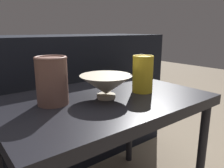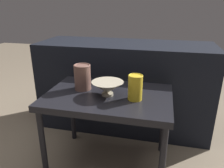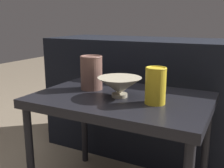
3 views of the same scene
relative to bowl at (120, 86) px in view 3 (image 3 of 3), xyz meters
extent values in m
cube|color=black|center=(0.00, 0.02, -0.07)|extent=(0.78, 0.53, 0.04)
cylinder|color=black|center=(-0.36, -0.21, -0.34)|extent=(0.04, 0.04, 0.49)
cylinder|color=black|center=(-0.36, 0.25, -0.34)|extent=(0.04, 0.04, 0.49)
cylinder|color=black|center=(0.36, 0.25, -0.34)|extent=(0.04, 0.04, 0.49)
cube|color=black|center=(0.00, 0.59, -0.21)|extent=(1.45, 0.50, 0.75)
cylinder|color=#B2A88E|center=(0.00, 0.00, -0.04)|extent=(0.07, 0.07, 0.02)
cone|color=#B2A88E|center=(0.00, 0.00, 0.00)|extent=(0.20, 0.20, 0.07)
cylinder|color=brown|center=(-0.18, 0.06, 0.03)|extent=(0.11, 0.11, 0.16)
torus|color=brown|center=(-0.18, 0.06, 0.11)|extent=(0.11, 0.11, 0.01)
cylinder|color=gold|center=(0.17, -0.02, 0.02)|extent=(0.08, 0.08, 0.15)
torus|color=gold|center=(0.17, -0.02, 0.10)|extent=(0.09, 0.09, 0.01)
camera|label=1|loc=(-0.47, -0.63, 0.20)|focal=35.00mm
camera|label=2|loc=(0.31, -1.19, 0.49)|focal=35.00mm
camera|label=3|loc=(0.48, -1.02, 0.28)|focal=42.00mm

